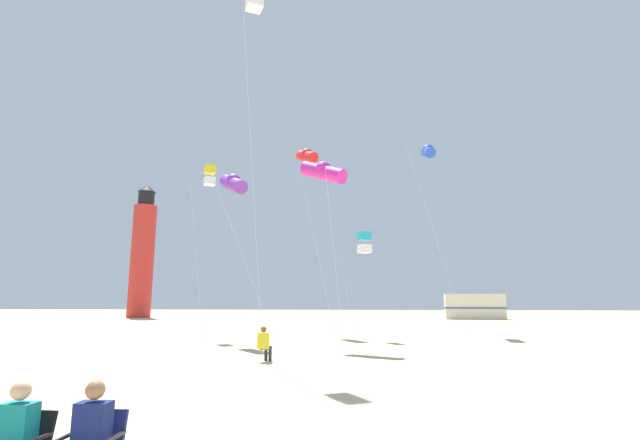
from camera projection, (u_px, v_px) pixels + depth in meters
The scene contains 12 objects.
ground at pixel (173, 425), 7.36m from camera, with size 200.00×200.00×0.00m, color #CCB584.
spectator_black_chair at pixel (10, 438), 4.61m from camera, with size 0.34×0.51×1.16m.
spectator_navy_chair at pixel (87, 437), 4.65m from camera, with size 0.35×0.52×1.16m.
kite_flyer_standing at pixel (264, 343), 15.17m from camera, with size 0.43×0.56×1.16m.
kite_tube_magenta at pixel (323, 172), 21.21m from camera, with size 2.47×1.96×8.65m.
kite_box_cyan at pixel (364, 243), 24.64m from camera, with size 1.85×1.96×5.70m.
kite_tube_blue at pixel (428, 152), 30.28m from camera, with size 3.18×2.84×12.52m.
kite_tube_scarlet at pixel (307, 156), 29.89m from camera, with size 2.77×3.08×12.11m.
kite_box_gold at pixel (210, 176), 26.38m from camera, with size 1.50×1.48×9.76m.
kite_tube_violet at pixel (233, 183), 23.02m from camera, with size 3.49×3.65×8.58m.
lighthouse_distant at pixel (143, 254), 56.93m from camera, with size 2.80×2.80×16.80m.
rv_van_cream at pixel (474, 307), 51.04m from camera, with size 6.59×2.79×2.80m.
Camera 1 is at (3.29, -7.50, 1.98)m, focal length 25.52 mm.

